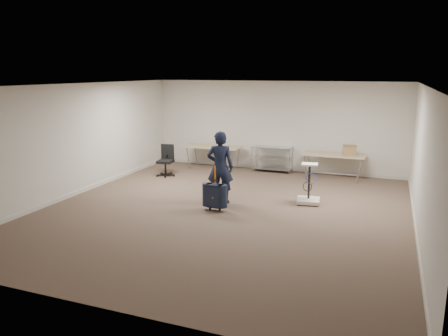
% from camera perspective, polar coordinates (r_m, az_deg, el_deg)
% --- Properties ---
extents(ground, '(9.00, 9.00, 0.00)m').
position_cam_1_polar(ground, '(9.96, 0.09, -5.55)').
color(ground, '#493A2C').
rests_on(ground, ground).
extents(room_shell, '(8.00, 9.00, 9.00)m').
position_cam_1_polar(room_shell, '(11.19, 2.61, -3.25)').
color(room_shell, beige).
rests_on(room_shell, ground).
extents(folding_table_left, '(1.80, 0.75, 0.73)m').
position_cam_1_polar(folding_table_left, '(14.05, -1.43, 2.65)').
color(folding_table_left, tan).
rests_on(folding_table_left, ground).
extents(folding_table_right, '(1.80, 0.75, 0.73)m').
position_cam_1_polar(folding_table_right, '(13.11, 14.13, 1.55)').
color(folding_table_right, tan).
rests_on(folding_table_right, ground).
extents(wire_shelf, '(1.22, 0.47, 0.80)m').
position_cam_1_polar(wire_shelf, '(13.74, 6.33, 1.34)').
color(wire_shelf, '#B8BBBF').
rests_on(wire_shelf, ground).
extents(person, '(0.71, 0.55, 1.73)m').
position_cam_1_polar(person, '(10.36, -0.51, 0.11)').
color(person, black).
rests_on(person, ground).
extents(suitcase, '(0.38, 0.23, 1.04)m').
position_cam_1_polar(suitcase, '(9.84, -1.21, -3.62)').
color(suitcase, black).
rests_on(suitcase, ground).
extents(office_chair, '(0.57, 0.57, 0.94)m').
position_cam_1_polar(office_chair, '(13.26, -7.59, 0.20)').
color(office_chair, black).
rests_on(office_chair, ground).
extents(equipment_cart, '(0.59, 0.59, 0.97)m').
position_cam_1_polar(equipment_cart, '(10.61, 10.98, -3.21)').
color(equipment_cart, beige).
rests_on(equipment_cart, ground).
extents(cardboard_box, '(0.41, 0.33, 0.28)m').
position_cam_1_polar(cardboard_box, '(13.04, 16.08, 2.24)').
color(cardboard_box, olive).
rests_on(cardboard_box, folding_table_right).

